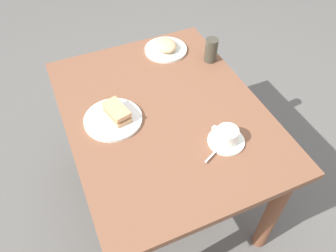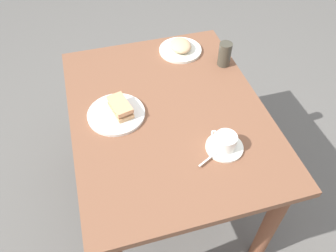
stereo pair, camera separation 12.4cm
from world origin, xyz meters
TOP-DOWN VIEW (x-y plane):
  - ground_plane at (0.00, 0.00)m, footprint 6.00×6.00m
  - dining_table at (0.00, 0.00)m, footprint 1.09×0.85m
  - sandwich_plate at (-0.03, -0.22)m, footprint 0.25×0.25m
  - sandwich_front at (-0.04, -0.20)m, footprint 0.14×0.10m
  - coffee_saucer at (0.26, 0.16)m, footprint 0.15×0.15m
  - coffee_cup at (0.26, 0.16)m, footprint 0.11×0.09m
  - spoon at (0.30, 0.09)m, footprint 0.05×0.09m
  - side_plate at (-0.40, 0.18)m, footprint 0.22×0.22m
  - side_food_pile at (-0.40, 0.18)m, footprint 0.13×0.11m
  - drinking_glass at (-0.24, 0.36)m, footprint 0.06×0.06m

SIDE VIEW (x-z plane):
  - ground_plane at x=0.00m, z-range 0.00..0.00m
  - dining_table at x=0.00m, z-range 0.23..0.93m
  - coffee_saucer at x=0.26m, z-range 0.71..0.72m
  - sandwich_plate at x=-0.03m, z-range 0.71..0.72m
  - side_plate at x=-0.40m, z-range 0.71..0.72m
  - spoon at x=0.30m, z-range 0.72..0.72m
  - side_food_pile at x=-0.40m, z-range 0.72..0.77m
  - sandwich_front at x=-0.04m, z-range 0.72..0.77m
  - coffee_cup at x=0.26m, z-range 0.72..0.78m
  - drinking_glass at x=-0.24m, z-range 0.71..0.83m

